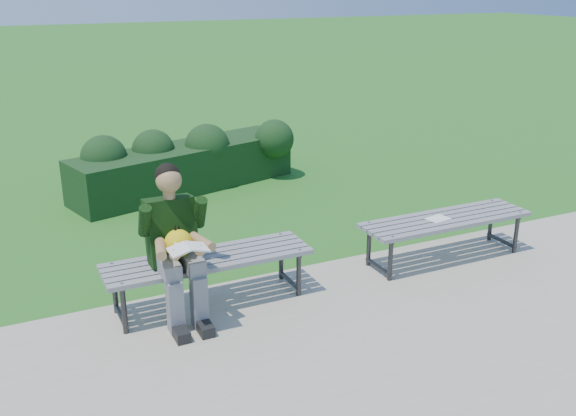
% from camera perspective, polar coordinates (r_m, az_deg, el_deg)
% --- Properties ---
extents(ground, '(80.00, 80.00, 0.00)m').
position_cam_1_polar(ground, '(6.28, -2.19, -6.08)').
color(ground, '#2A7113').
rests_on(ground, ground).
extents(walkway, '(30.00, 3.50, 0.02)m').
position_cam_1_polar(walkway, '(4.92, 6.10, -13.98)').
color(walkway, beige).
rests_on(walkway, ground).
extents(hedge, '(3.30, 1.60, 0.88)m').
position_cam_1_polar(hedge, '(8.86, -9.14, 4.15)').
color(hedge, '#123713').
rests_on(hedge, ground).
extents(bench_left, '(1.80, 0.50, 0.46)m').
position_cam_1_polar(bench_left, '(5.60, -7.10, -4.84)').
color(bench_left, gray).
rests_on(bench_left, walkway).
extents(bench_right, '(1.80, 0.50, 0.46)m').
position_cam_1_polar(bench_right, '(6.65, 13.84, -1.26)').
color(bench_right, gray).
rests_on(bench_right, walkway).
extents(seated_boy, '(0.56, 0.76, 1.31)m').
position_cam_1_polar(seated_boy, '(5.33, -9.97, -2.82)').
color(seated_boy, slate).
rests_on(seated_boy, walkway).
extents(paper_sheet, '(0.25, 0.20, 0.01)m').
position_cam_1_polar(paper_sheet, '(6.57, 13.20, -0.93)').
color(paper_sheet, white).
rests_on(paper_sheet, bench_right).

